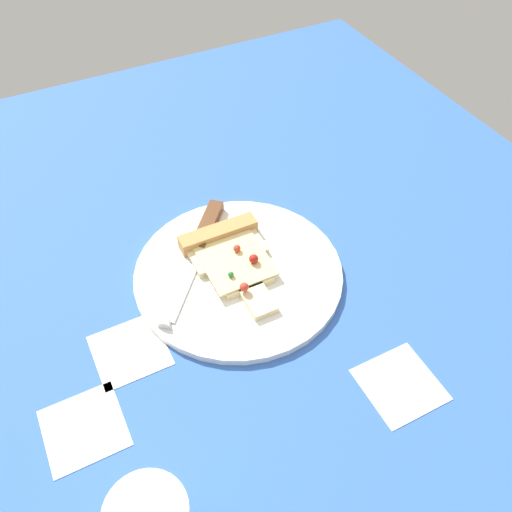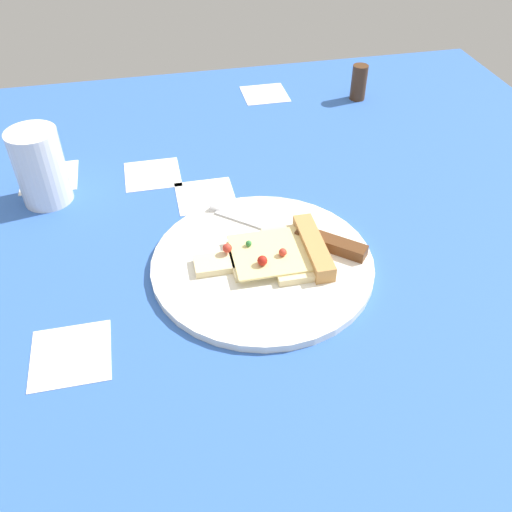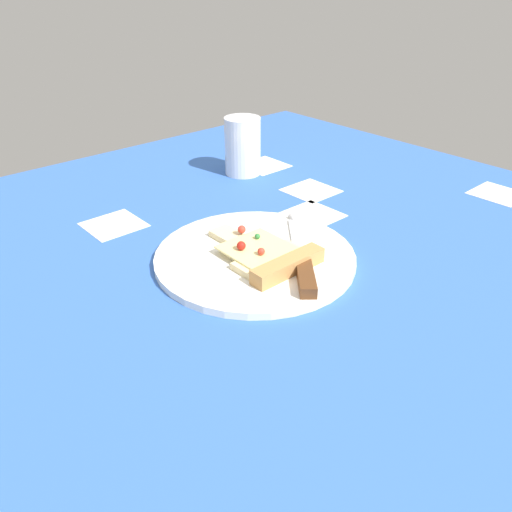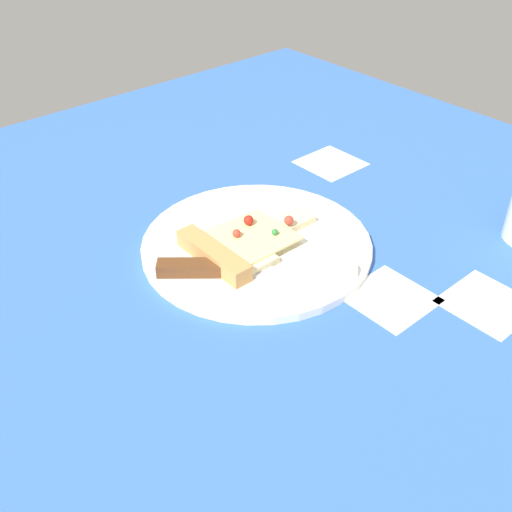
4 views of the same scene
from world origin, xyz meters
The scene contains 5 objects.
ground_plane centered at (0.03, 0.02, -1.50)cm, with size 124.94×124.94×3.00cm.
plate centered at (-3.75, 1.70, 0.55)cm, with size 29.79×29.79×1.10cm, color white.
pizza_slice centered at (-3.78, -0.86, 1.90)cm, with size 12.02×17.46×2.63cm.
knife centered at (-0.24, -4.51, 1.71)cm, with size 17.23×19.58×2.45cm.
drinking_glass centered at (18.59, 30.77, 5.86)cm, with size 7.44×7.44×11.72cm, color white.
Camera 3 is at (-47.02, -47.24, 38.29)cm, focal length 35.61 mm.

